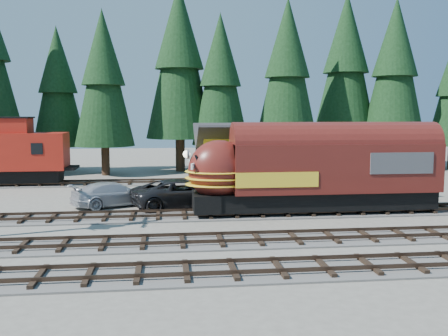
{
  "coord_description": "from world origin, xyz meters",
  "views": [
    {
      "loc": [
        -8.5,
        -24.89,
        6.14
      ],
      "look_at": [
        -5.12,
        4.0,
        2.85
      ],
      "focal_mm": 40.0,
      "sensor_mm": 36.0,
      "label": 1
    }
  ],
  "objects": [
    {
      "name": "conifer_backdrop",
      "position": [
        5.86,
        24.12,
        10.21
      ],
      "size": [
        79.28,
        22.59,
        17.38
      ],
      "color": "black",
      "rests_on": "ground"
    },
    {
      "name": "caboose",
      "position": [
        -21.8,
        18.0,
        2.62
      ],
      "size": [
        10.17,
        2.95,
        5.29
      ],
      "color": "black",
      "rests_on": "ground"
    },
    {
      "name": "locomotive",
      "position": [
        -0.01,
        4.0,
        2.45
      ],
      "size": [
        15.35,
        3.05,
        4.17
      ],
      "color": "black",
      "rests_on": "ground"
    },
    {
      "name": "depot",
      "position": [
        -0.0,
        10.5,
        2.96
      ],
      "size": [
        12.8,
        7.0,
        5.3
      ],
      "color": "gold",
      "rests_on": "ground"
    },
    {
      "name": "pickup_truck_a",
      "position": [
        -7.45,
        6.92,
        0.91
      ],
      "size": [
        7.15,
        4.76,
        1.82
      ],
      "primitive_type": "imported",
      "rotation": [
        0.0,
        0.0,
        1.86
      ],
      "color": "black",
      "rests_on": "ground"
    },
    {
      "name": "pickup_truck_b",
      "position": [
        -11.95,
        7.87,
        0.79
      ],
      "size": [
        5.86,
        4.44,
        1.58
      ],
      "primitive_type": "imported",
      "rotation": [
        0.0,
        0.0,
        2.04
      ],
      "color": "#B5B6BD",
      "rests_on": "ground"
    },
    {
      "name": "ground",
      "position": [
        0.0,
        0.0,
        0.0
      ],
      "size": [
        120.0,
        120.0,
        0.0
      ],
      "primitive_type": "plane",
      "color": "#6B665B",
      "rests_on": "ground"
    },
    {
      "name": "track_spur",
      "position": [
        -10.0,
        18.0,
        0.06
      ],
      "size": [
        32.0,
        3.2,
        0.33
      ],
      "color": "#4C4947",
      "rests_on": "ground"
    }
  ]
}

